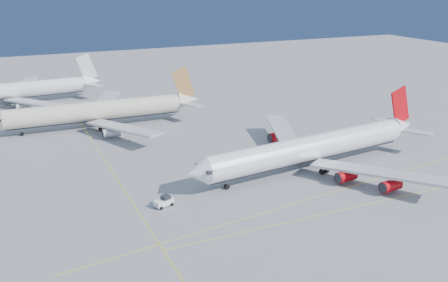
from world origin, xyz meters
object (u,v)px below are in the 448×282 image
(airliner_virgin, at_px, (315,148))
(airliner_third, at_px, (16,91))
(airliner_etihad, at_px, (100,111))
(pushback_tug, at_px, (164,201))

(airliner_virgin, bearing_deg, airliner_third, 115.57)
(airliner_etihad, height_order, airliner_third, airliner_etihad)
(airliner_third, xyz_separation_m, pushback_tug, (24.19, -112.52, -4.41))
(airliner_etihad, bearing_deg, pushback_tug, -88.68)
(airliner_third, distance_m, pushback_tug, 115.18)
(pushback_tug, bearing_deg, airliner_etihad, 71.61)
(airliner_third, bearing_deg, airliner_etihad, -66.14)
(airliner_etihad, relative_size, airliner_third, 1.03)
(airliner_third, bearing_deg, airliner_virgin, -61.51)
(airliner_etihad, xyz_separation_m, airliner_third, (-23.87, 45.39, -0.07))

